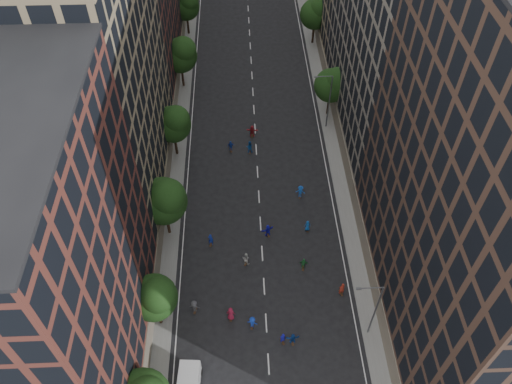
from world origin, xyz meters
TOP-DOWN VIEW (x-y plane):
  - ground at (0.00, 40.00)m, footprint 240.00×240.00m
  - sidewalk_left at (-12.00, 47.50)m, footprint 4.00×105.00m
  - sidewalk_right at (12.00, 47.50)m, footprint 4.00×105.00m
  - bldg_left_a at (-19.00, 11.00)m, footprint 14.00×22.00m
  - bldg_left_b at (-19.00, 35.00)m, footprint 14.00×26.00m
  - bldg_right_a at (19.00, 15.00)m, footprint 14.00×30.00m
  - bldg_right_b at (19.00, 44.00)m, footprint 14.00×28.00m
  - tree_left_1 at (-11.02, 13.86)m, footprint 4.80×4.80m
  - tree_left_2 at (-10.99, 25.83)m, footprint 5.60×5.60m
  - tree_left_3 at (-11.02, 39.85)m, footprint 5.00×5.00m
  - tree_left_4 at (-11.00, 55.84)m, footprint 5.40×5.40m
  - tree_left_5 at (-11.02, 71.86)m, footprint 4.80×4.80m
  - tree_right_a at (11.38, 47.85)m, footprint 5.00×5.00m
  - tree_right_b at (11.39, 67.85)m, footprint 5.20×5.20m
  - streetlamp_near at (10.37, 12.00)m, footprint 2.64×0.22m
  - streetlamp_far at (10.37, 45.00)m, footprint 2.64×0.22m
  - skater_1 at (1.57, 11.33)m, footprint 0.67×0.55m
  - skater_3 at (-1.49, 13.16)m, footprint 1.21×0.90m
  - skater_5 at (2.60, 11.23)m, footprint 1.47×0.57m
  - skater_6 at (-3.73, 14.20)m, footprint 1.01×0.72m
  - skater_7 at (8.50, 16.77)m, footprint 0.78×0.62m
  - skater_8 at (-1.96, 21.17)m, footprint 1.08×0.98m
  - skater_9 at (-7.62, 15.23)m, footprint 1.27×0.90m
  - skater_10 at (4.64, 20.24)m, footprint 1.07×0.57m
  - skater_11 at (0.81, 25.21)m, footprint 1.67×1.14m
  - skater_12 at (5.69, 25.79)m, footprint 0.80×0.55m
  - skater_13 at (-6.08, 24.07)m, footprint 0.76×0.61m
  - skater_14 at (-0.97, 39.96)m, footprint 0.97×0.77m
  - skater_15 at (5.36, 31.27)m, footprint 1.36×0.98m
  - skater_16 at (-3.60, 40.37)m, footprint 1.04×0.55m
  - skater_17 at (-0.48, 43.34)m, footprint 1.77×0.76m

SIDE VIEW (x-z plane):
  - ground at x=0.00m, z-range 0.00..0.00m
  - sidewalk_left at x=-12.00m, z-range 0.00..0.15m
  - sidewalk_right at x=12.00m, z-range 0.00..0.15m
  - skater_5 at x=2.60m, z-range 0.00..1.55m
  - skater_12 at x=5.69m, z-range 0.00..1.58m
  - skater_1 at x=1.57m, z-range 0.00..1.59m
  - skater_3 at x=-1.49m, z-range 0.00..1.68m
  - skater_16 at x=-3.60m, z-range 0.00..1.70m
  - skater_11 at x=0.81m, z-range 0.00..1.73m
  - skater_10 at x=4.64m, z-range 0.00..1.74m
  - skater_9 at x=-7.62m, z-range 0.00..1.79m
  - skater_8 at x=-1.96m, z-range 0.00..1.81m
  - skater_13 at x=-6.08m, z-range 0.00..1.81m
  - skater_17 at x=-0.48m, z-range 0.00..1.85m
  - skater_7 at x=8.50m, z-range 0.00..1.87m
  - skater_15 at x=5.36m, z-range 0.00..1.89m
  - skater_14 at x=-0.97m, z-range 0.00..1.93m
  - skater_6 at x=-3.73m, z-range 0.00..1.93m
  - streetlamp_near at x=10.37m, z-range 0.64..9.70m
  - streetlamp_far at x=10.37m, z-range 0.64..9.70m
  - tree_left_1 at x=-11.02m, z-range 1.45..9.66m
  - tree_right_a at x=11.38m, z-range 1.43..9.83m
  - tree_left_5 at x=-11.02m, z-range 1.51..9.84m
  - tree_left_3 at x=-11.02m, z-range 1.53..10.11m
  - tree_right_b at x=11.39m, z-range 1.54..10.37m
  - tree_left_4 at x=-11.00m, z-range 1.56..10.63m
  - tree_left_2 at x=-10.99m, z-range 1.63..11.08m
  - bldg_left_a at x=-19.00m, z-range 0.00..30.00m
  - bldg_right_b at x=19.00m, z-range 0.00..33.00m
  - bldg_left_b at x=-19.00m, z-range 0.00..34.00m
  - bldg_right_a at x=19.00m, z-range 0.00..36.00m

